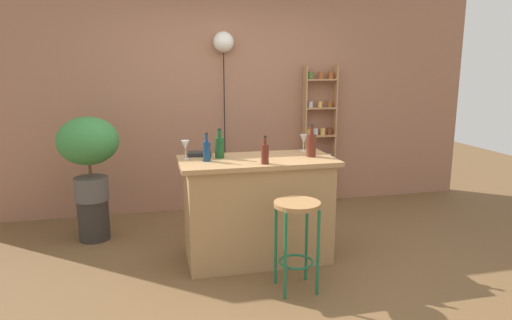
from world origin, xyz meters
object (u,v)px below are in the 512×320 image
at_px(bottle_olive_oil, 265,153).
at_px(bottle_vinegar, 311,144).
at_px(pendant_globe_light, 223,44).
at_px(wine_glass_center, 185,146).
at_px(cookbook, 200,154).
at_px(bottle_sauce_amber, 207,150).
at_px(bar_stool, 297,224).
at_px(plant_stool, 94,220).
at_px(spice_shelf, 319,140).
at_px(bottle_spirits_clear, 220,147).
at_px(potted_plant, 88,148).
at_px(wine_glass_left, 304,139).

relative_size(bottle_olive_oil, bottle_vinegar, 0.81).
relative_size(bottle_olive_oil, pendant_globe_light, 0.11).
distance_m(wine_glass_center, cookbook, 0.20).
relative_size(bottle_sauce_amber, wine_glass_center, 1.51).
height_order(bar_stool, bottle_vinegar, bottle_vinegar).
xyz_separation_m(bar_stool, cookbook, (-0.64, 0.91, 0.41)).
height_order(wine_glass_center, cookbook, wine_glass_center).
height_order(bottle_sauce_amber, bottle_vinegar, bottle_vinegar).
distance_m(plant_stool, bottle_olive_oil, 2.03).
bearing_deg(plant_stool, bottle_vinegar, -23.24).
distance_m(spice_shelf, plant_stool, 2.83).
bearing_deg(bottle_vinegar, cookbook, 164.57).
xyz_separation_m(spice_shelf, plant_stool, (-2.68, -0.68, -0.62)).
distance_m(bottle_spirits_clear, bottle_olive_oil, 0.47).
distance_m(spice_shelf, bottle_olive_oil, 2.10).
height_order(spice_shelf, bottle_spirits_clear, spice_shelf).
height_order(bar_stool, potted_plant, potted_plant).
relative_size(bottle_vinegar, pendant_globe_light, 0.14).
xyz_separation_m(spice_shelf, bottle_sauce_amber, (-1.62, -1.52, 0.21)).
bearing_deg(potted_plant, bottle_spirits_clear, -31.43).
distance_m(bottle_sauce_amber, wine_glass_left, 0.99).
bearing_deg(potted_plant, wine_glass_left, -16.62).
relative_size(bottle_sauce_amber, cookbook, 1.18).
bearing_deg(wine_glass_center, bottle_olive_oil, -30.31).
xyz_separation_m(bottle_vinegar, wine_glass_left, (0.02, 0.26, 0.01)).
bearing_deg(plant_stool, cookbook, -29.90).
distance_m(spice_shelf, pendant_globe_light, 1.67).
height_order(bar_stool, cookbook, cookbook).
xyz_separation_m(bottle_olive_oil, wine_glass_center, (-0.63, 0.37, 0.03)).
relative_size(plant_stool, bottle_vinegar, 1.42).
bearing_deg(plant_stool, wine_glass_left, -16.62).
bearing_deg(pendant_globe_light, plant_stool, -154.62).
bearing_deg(bottle_olive_oil, bottle_vinegar, 22.58).
relative_size(plant_stool, cookbook, 1.99).
relative_size(potted_plant, bottle_vinegar, 2.86).
height_order(spice_shelf, cookbook, spice_shelf).
bearing_deg(plant_stool, wine_glass_center, -37.93).
xyz_separation_m(plant_stool, bottle_spirits_clear, (1.19, -0.73, 0.83)).
distance_m(bar_stool, bottle_spirits_clear, 1.03).
bearing_deg(wine_glass_left, bar_stool, -111.73).
height_order(bottle_sauce_amber, bottle_spirits_clear, bottle_spirits_clear).
xyz_separation_m(bottle_olive_oil, bottle_vinegar, (0.49, 0.20, 0.02)).
xyz_separation_m(plant_stool, pendant_globe_light, (1.48, 0.70, 1.78)).
height_order(plant_stool, bottle_vinegar, bottle_vinegar).
height_order(bar_stool, wine_glass_left, wine_glass_left).
xyz_separation_m(potted_plant, bottle_sauce_amber, (1.06, -0.84, 0.08)).
bearing_deg(wine_glass_center, spice_shelf, 37.48).
relative_size(bar_stool, bottle_vinegar, 2.46).
xyz_separation_m(bottle_spirits_clear, pendant_globe_light, (0.29, 1.43, 0.95)).
bearing_deg(wine_glass_left, wine_glass_center, -175.37).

